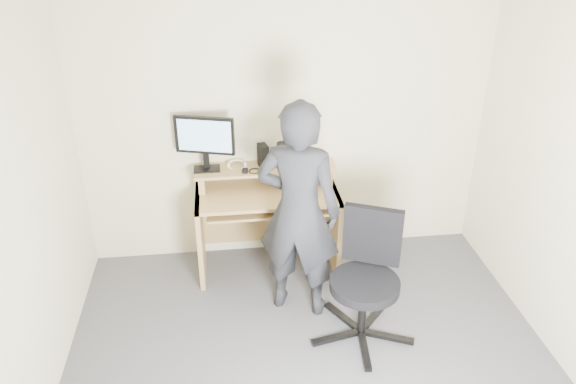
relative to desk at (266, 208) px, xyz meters
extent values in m
cube|color=beige|center=(0.20, 0.22, 0.70)|extent=(3.50, 0.02, 2.50)
cube|color=white|center=(0.20, -1.53, 1.95)|extent=(3.50, 3.50, 0.02)
cube|color=tan|center=(-0.58, -0.08, -0.17)|extent=(0.04, 0.60, 0.75)
cube|color=tan|center=(0.58, -0.08, -0.17)|extent=(0.04, 0.60, 0.75)
cube|color=tan|center=(0.00, -0.08, 0.19)|extent=(1.20, 0.60, 0.03)
cube|color=tan|center=(0.00, -0.16, 0.09)|extent=(1.02, 0.38, 0.02)
cube|color=tan|center=(-0.54, 0.07, 0.28)|extent=(0.05, 0.28, 0.15)
cube|color=tan|center=(0.54, 0.07, 0.28)|extent=(0.05, 0.28, 0.15)
cube|color=tan|center=(0.00, 0.07, 0.35)|extent=(1.20, 0.30, 0.02)
cube|color=tan|center=(0.00, 0.21, -0.12)|extent=(1.20, 0.03, 0.65)
cube|color=black|center=(-0.49, 0.08, 0.37)|extent=(0.22, 0.14, 0.01)
cube|color=black|center=(-0.49, 0.10, 0.45)|extent=(0.05, 0.04, 0.14)
cube|color=black|center=(-0.49, 0.08, 0.68)|extent=(0.49, 0.17, 0.32)
cube|color=#8FC4F7|center=(-0.49, 0.06, 0.68)|extent=(0.43, 0.13, 0.27)
cube|color=black|center=(-0.01, 0.08, 0.46)|extent=(0.10, 0.14, 0.20)
cylinder|color=silver|center=(0.14, 0.08, 0.46)|extent=(0.10, 0.10, 0.19)
cube|color=black|center=(0.23, 0.05, 0.37)|extent=(0.07, 0.13, 0.01)
cube|color=black|center=(-0.17, -0.02, 0.38)|extent=(0.05, 0.05, 0.03)
torus|color=silver|center=(-0.24, 0.12, 0.37)|extent=(0.16, 0.15, 0.06)
cube|color=black|center=(0.03, -0.17, 0.12)|extent=(0.49, 0.29, 0.03)
ellipsoid|color=black|center=(0.36, -0.18, 0.22)|extent=(0.11, 0.09, 0.04)
cube|color=black|center=(0.80, -1.16, -0.51)|extent=(0.37, 0.20, 0.03)
cube|color=black|center=(0.75, -0.93, -0.51)|extent=(0.30, 0.32, 0.03)
cube|color=black|center=(0.51, -0.90, -0.51)|extent=(0.24, 0.36, 0.03)
cube|color=black|center=(0.41, -1.12, -0.51)|extent=(0.39, 0.13, 0.03)
cube|color=black|center=(0.59, -1.28, -0.51)|extent=(0.09, 0.39, 0.03)
cylinder|color=black|center=(0.61, -1.08, -0.29)|extent=(0.06, 0.06, 0.41)
cylinder|color=black|center=(0.61, -1.08, -0.07)|extent=(0.51, 0.51, 0.07)
cube|color=black|center=(0.70, -0.87, 0.22)|extent=(0.42, 0.23, 0.46)
imported|color=black|center=(0.19, -0.66, 0.33)|extent=(0.75, 0.62, 1.75)
camera|label=1|loc=(-0.33, -4.24, 2.41)|focal=35.00mm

